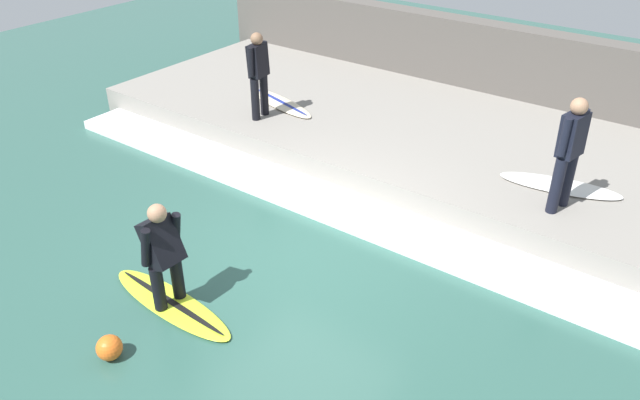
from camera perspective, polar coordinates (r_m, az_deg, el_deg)
name	(u,v)px	position (r m, az deg, el deg)	size (l,w,h in m)	color
ground_plane	(301,256)	(8.72, -1.72, -5.15)	(28.00, 28.00, 0.00)	#2D564C
concrete_ledge	(434,142)	(11.48, 10.34, 5.22)	(4.40, 12.87, 0.51)	gray
back_wall	(493,70)	(13.34, 15.54, 11.36)	(0.50, 13.51, 1.85)	#544F49
wave_foam_crest	(353,212)	(9.54, 2.99, -1.13)	(0.85, 12.23, 0.16)	white
surfboard_riding	(171,303)	(8.09, -13.45, -9.18)	(0.59, 2.10, 0.07)	#BFE02D
surfer_riding	(163,250)	(7.61, -14.18, -4.49)	(0.54, 0.46, 1.41)	black
surfer_waiting_near	(570,149)	(9.01, 21.86, 4.38)	(0.55, 0.31, 1.65)	black
surfboard_waiting_near	(560,186)	(9.96, 21.07, 1.24)	(0.87, 1.83, 0.06)	white
surfer_waiting_far	(258,71)	(11.44, -5.66, 11.67)	(0.53, 0.30, 1.57)	black
surfboard_waiting_far	(280,102)	(12.30, -3.69, 8.89)	(0.98, 1.99, 0.07)	beige
marker_buoy	(109,348)	(7.51, -18.70, -12.67)	(0.29, 0.29, 0.29)	orange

